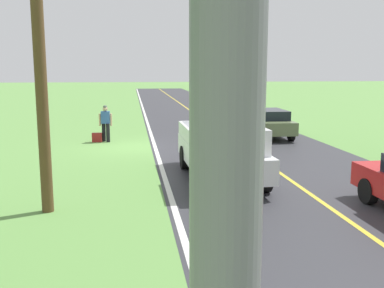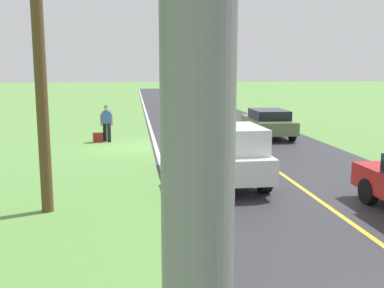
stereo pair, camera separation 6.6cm
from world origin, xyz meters
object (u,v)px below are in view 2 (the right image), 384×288
Objects in this scene: hitchhiker_walking at (107,121)px; sedan_near_oncoming at (268,122)px; pickup_truck_passing at (222,150)px; traffic_light_mast at (122,7)px; utility_pole_roadside at (38,33)px; suitcase_carried at (98,137)px.

sedan_near_oncoming is (-8.06, -0.45, -0.23)m from hitchhiker_walking.
pickup_truck_passing is (-3.97, 8.17, -0.01)m from hitchhiker_walking.
traffic_light_mast is 0.61× the size of utility_pole_roadside.
utility_pole_roadside is at bearing 26.41° from pickup_truck_passing.
traffic_light_mast is at bearing 6.93° from suitcase_carried.
pickup_truck_passing is 6.29m from utility_pole_roadside.
hitchhiker_walking is at bearing -64.07° from pickup_truck_passing.
traffic_light_mast is at bearing 77.66° from pickup_truck_passing.
utility_pole_roadside is at bearing 51.02° from sedan_near_oncoming.
traffic_light_mast is at bearing 72.04° from sedan_near_oncoming.
utility_pole_roadside reaches higher than suitcase_carried.
traffic_light_mast reaches higher than hitchhiker_walking.
utility_pole_roadside is at bearing -77.94° from traffic_light_mast.
traffic_light_mast reaches higher than pickup_truck_passing.
suitcase_carried is 0.08× the size of pickup_truck_passing.
hitchhiker_walking is 20.69m from traffic_light_mast.
sedan_near_oncoming is at bearing 95.64° from suitcase_carried.
traffic_light_mast is 10.18m from utility_pole_roadside.
suitcase_carried is 0.05× the size of utility_pole_roadside.
suitcase_carried is at bearing 8.69° from hitchhiker_walking.
utility_pole_roadside is (2.12, -9.93, 0.68)m from traffic_light_mast.
utility_pole_roadside reaches higher than pickup_truck_passing.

